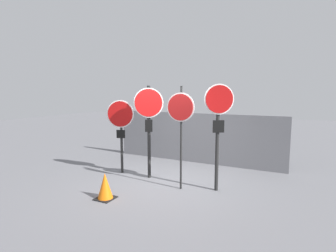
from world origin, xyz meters
TOP-DOWN VIEW (x-y plane):
  - ground_plane at (0.00, 0.00)m, footprint 40.00×40.00m
  - fence_back at (0.00, 2.33)m, footprint 5.88×0.12m
  - stop_sign_0 at (-1.50, 0.19)m, footprint 0.76×0.29m
  - stop_sign_1 at (-0.53, 0.15)m, footprint 0.73×0.38m
  - stop_sign_2 at (0.60, -0.26)m, footprint 0.69×0.12m
  - stop_sign_3 at (1.43, 0.04)m, footprint 0.60×0.41m
  - traffic_cone_0 at (-0.67, -1.54)m, footprint 0.41×0.41m

SIDE VIEW (x-z plane):
  - ground_plane at x=0.00m, z-range 0.00..0.00m
  - traffic_cone_0 at x=-0.67m, z-range 0.00..0.59m
  - fence_back at x=0.00m, z-range 0.00..1.69m
  - stop_sign_0 at x=-1.50m, z-range 0.45..2.60m
  - stop_sign_1 at x=-0.53m, z-range 0.47..3.02m
  - stop_sign_3 at x=1.43m, z-range 0.46..3.03m
  - stop_sign_2 at x=0.60m, z-range 0.58..3.10m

